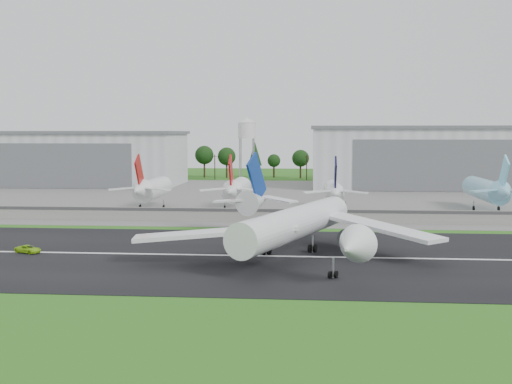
# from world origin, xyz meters

# --- Properties ---
(ground) EXTENTS (600.00, 600.00, 0.00)m
(ground) POSITION_xyz_m (0.00, 0.00, 0.00)
(ground) COLOR #275E16
(ground) RESTS_ON ground
(runway) EXTENTS (320.00, 60.00, 0.10)m
(runway) POSITION_xyz_m (0.00, 10.00, 0.05)
(runway) COLOR black
(runway) RESTS_ON ground
(runway_centerline) EXTENTS (220.00, 1.00, 0.02)m
(runway_centerline) POSITION_xyz_m (0.00, 10.00, 0.11)
(runway_centerline) COLOR white
(runway_centerline) RESTS_ON runway
(apron) EXTENTS (320.00, 150.00, 0.10)m
(apron) POSITION_xyz_m (0.00, 120.00, 0.05)
(apron) COLOR slate
(apron) RESTS_ON ground
(blast_fence) EXTENTS (240.00, 0.61, 3.50)m
(blast_fence) POSITION_xyz_m (0.00, 54.99, 1.81)
(blast_fence) COLOR gray
(blast_fence) RESTS_ON ground
(hangar_west) EXTENTS (97.00, 44.00, 23.20)m
(hangar_west) POSITION_xyz_m (-80.00, 164.92, 11.63)
(hangar_west) COLOR silver
(hangar_west) RESTS_ON ground
(hangar_east) EXTENTS (102.00, 47.00, 25.20)m
(hangar_east) POSITION_xyz_m (75.00, 164.92, 12.63)
(hangar_east) COLOR silver
(hangar_east) RESTS_ON ground
(water_tower) EXTENTS (8.40, 8.40, 29.40)m
(water_tower) POSITION_xyz_m (-5.00, 185.00, 24.55)
(water_tower) COLOR #99999E
(water_tower) RESTS_ON ground
(utility_poles) EXTENTS (230.00, 3.00, 12.00)m
(utility_poles) POSITION_xyz_m (0.00, 200.00, 0.00)
(utility_poles) COLOR black
(utility_poles) RESTS_ON ground
(treeline) EXTENTS (320.00, 16.00, 22.00)m
(treeline) POSITION_xyz_m (0.00, 215.00, 0.00)
(treeline) COLOR black
(treeline) RESTS_ON ground
(main_airliner) EXTENTS (53.68, 57.41, 18.17)m
(main_airliner) POSITION_xyz_m (21.55, 9.59, 4.89)
(main_airliner) COLOR white
(main_airliner) RESTS_ON runway
(ground_vehicle) EXTENTS (5.65, 4.09, 1.43)m
(ground_vehicle) POSITION_xyz_m (-28.29, 9.24, 0.81)
(ground_vehicle) COLOR #8FCE18
(ground_vehicle) RESTS_ON runway
(parked_jet_red_a) EXTENTS (7.36, 31.29, 16.78)m
(parked_jet_red_a) POSITION_xyz_m (-22.13, 76.57, 6.26)
(parked_jet_red_a) COLOR white
(parked_jet_red_a) RESTS_ON ground
(parked_jet_red_b) EXTENTS (7.36, 31.29, 16.75)m
(parked_jet_red_b) POSITION_xyz_m (2.85, 76.57, 6.24)
(parked_jet_red_b) COLOR white
(parked_jet_red_b) RESTS_ON ground
(parked_jet_navy) EXTENTS (7.36, 31.29, 16.39)m
(parked_jet_navy) POSITION_xyz_m (30.57, 76.51, 5.90)
(parked_jet_navy) COLOR white
(parked_jet_navy) RESTS_ON ground
(parked_jet_skyblue) EXTENTS (7.36, 37.29, 16.83)m
(parked_jet_skyblue) POSITION_xyz_m (74.32, 81.58, 6.27)
(parked_jet_skyblue) COLOR #84C9E4
(parked_jet_skyblue) RESTS_ON ground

